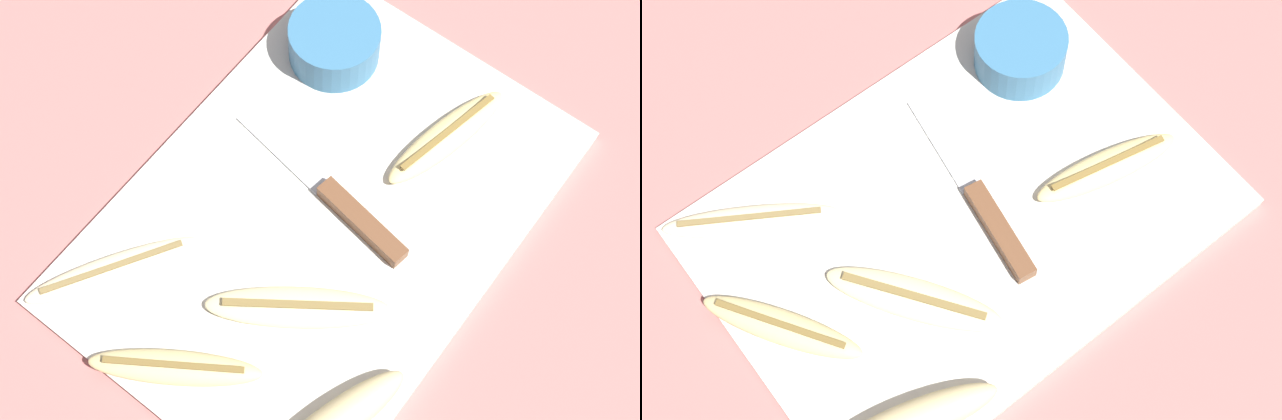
% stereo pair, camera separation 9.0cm
% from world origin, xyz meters
% --- Properties ---
extents(ground_plane, '(4.00, 4.00, 0.00)m').
position_xyz_m(ground_plane, '(0.00, 0.00, 0.00)').
color(ground_plane, '#B76B66').
extents(cutting_board, '(0.51, 0.36, 0.01)m').
position_xyz_m(cutting_board, '(0.00, 0.00, 0.01)').
color(cutting_board, silver).
rests_on(cutting_board, ground_plane).
extents(knife, '(0.06, 0.24, 0.02)m').
position_xyz_m(knife, '(0.02, -0.02, 0.02)').
color(knife, brown).
rests_on(knife, cutting_board).
extents(banana_golden_short, '(0.17, 0.07, 0.02)m').
position_xyz_m(banana_golden_short, '(0.15, -0.05, 0.02)').
color(banana_golden_short, '#EDD689').
rests_on(banana_golden_short, cutting_board).
extents(banana_spotted_left, '(0.12, 0.16, 0.02)m').
position_xyz_m(banana_spotted_left, '(-0.21, 0.01, 0.02)').
color(banana_spotted_left, '#DBC684').
rests_on(banana_spotted_left, cutting_board).
extents(banana_pale_long, '(0.17, 0.12, 0.02)m').
position_xyz_m(banana_pale_long, '(-0.17, 0.12, 0.02)').
color(banana_pale_long, beige).
rests_on(banana_pale_long, cutting_board).
extents(banana_soft_right, '(0.14, 0.17, 0.02)m').
position_xyz_m(banana_soft_right, '(-0.09, -0.05, 0.02)').
color(banana_soft_right, beige).
rests_on(banana_soft_right, cutting_board).
extents(prep_bowl, '(0.10, 0.10, 0.05)m').
position_xyz_m(prep_bowl, '(0.16, 0.10, 0.04)').
color(prep_bowl, teal).
rests_on(prep_bowl, cutting_board).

